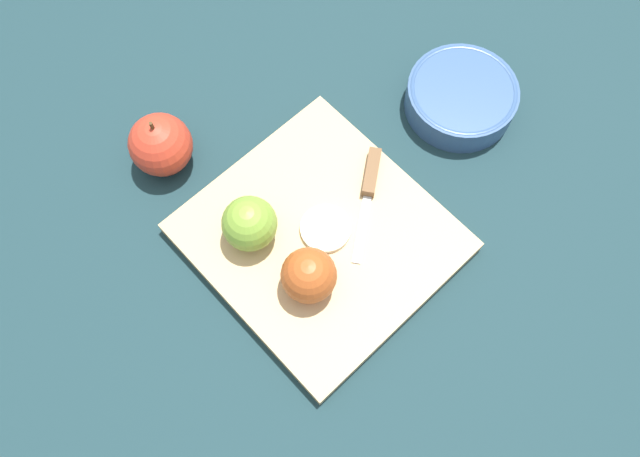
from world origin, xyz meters
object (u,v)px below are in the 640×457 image
knife (370,180)px  apple_whole (161,145)px  apple_half_left (250,224)px  bowl (461,97)px  apple_half_right (309,275)px

knife → apple_whole: apple_whole is taller
apple_half_left → apple_whole: 0.18m
apple_half_left → bowl: 0.36m
apple_half_left → apple_half_right: bearing=-33.7°
knife → apple_half_right: bearing=-19.3°
apple_half_right → knife: apple_half_right is taller
apple_whole → bowl: bearing=60.5°
apple_half_left → apple_half_right: size_ratio=1.02×
knife → bowl: size_ratio=0.87×
apple_half_right → apple_half_left: bearing=25.5°
apple_half_left → bowl: (0.04, 0.36, -0.03)m
apple_half_right → bowl: 0.36m
apple_whole → apple_half_right: bearing=5.3°
bowl → apple_half_left: bearing=-95.6°
apple_half_right → apple_whole: (-0.28, -0.03, -0.01)m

